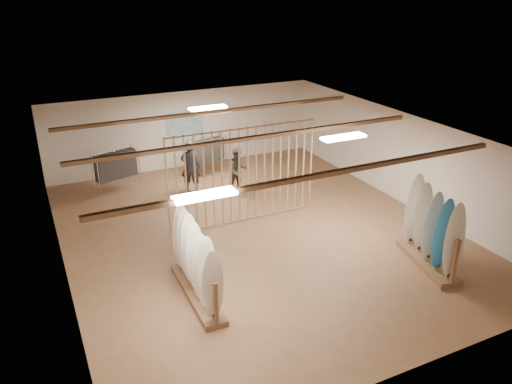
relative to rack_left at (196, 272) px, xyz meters
name	(u,v)px	position (x,y,z in m)	size (l,w,h in m)	color
floor	(256,232)	(2.49, 2.20, -0.61)	(12.00, 12.00, 0.00)	#906546
ceiling	(256,134)	(2.49, 2.20, 2.19)	(12.00, 12.00, 0.00)	gray
wall_back	(185,129)	(2.49, 8.20, 0.79)	(12.00, 12.00, 0.00)	white
wall_front	(412,308)	(2.49, -3.80, 0.79)	(12.00, 12.00, 0.00)	white
wall_left	(57,221)	(-2.51, 2.20, 0.79)	(12.00, 12.00, 0.00)	white
wall_right	(403,158)	(7.49, 2.20, 0.79)	(12.00, 12.00, 0.00)	white
ceiling_slats	(256,137)	(2.49, 2.20, 2.11)	(9.50, 6.12, 0.10)	brown
light_panels	(256,137)	(2.49, 2.20, 2.13)	(1.20, 0.35, 0.06)	white
bamboo_partition	(244,175)	(2.49, 3.00, 0.79)	(4.45, 0.05, 2.78)	tan
poster	(185,124)	(2.49, 8.18, 0.99)	(1.40, 0.03, 0.90)	teal
rack_left	(196,272)	(0.00, 0.00, 0.00)	(0.55, 2.56, 1.78)	brown
rack_right	(431,239)	(5.52, -1.18, 0.08)	(1.03, 2.22, 2.05)	brown
clothing_rack_a	(116,165)	(-0.40, 6.54, 0.38)	(1.37, 0.76, 1.53)	silver
clothing_rack_b	(207,151)	(2.82, 6.86, 0.31)	(1.29, 0.65, 1.43)	silver
shopper_a	(190,163)	(1.82, 5.73, 0.36)	(0.71, 0.48, 1.95)	#23232A
shopper_b	(238,168)	(3.18, 4.98, 0.24)	(0.82, 0.64, 1.71)	#3E3A2F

